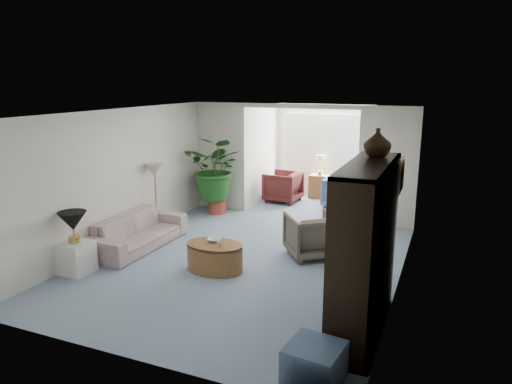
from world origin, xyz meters
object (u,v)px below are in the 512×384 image
at_px(sofa, 138,231).
at_px(sunroom_chair_blue, 342,193).
at_px(entertainment_cabinet, 365,250).
at_px(ottoman, 314,365).
at_px(sunroom_table, 320,186).
at_px(wingback_chair, 312,235).
at_px(coffee_bowl, 215,240).
at_px(plant_pot, 217,206).
at_px(sunroom_chair_maroon, 283,187).
at_px(end_table, 76,258).
at_px(side_table_dark, 355,239).
at_px(framed_picture, 401,177).
at_px(cabinet_urn, 377,143).
at_px(coffee_cup, 220,244).
at_px(coffee_table, 215,257).
at_px(floor_lamp, 154,170).

relative_size(sofa, sunroom_chair_blue, 2.58).
xyz_separation_m(entertainment_cabinet, ottoman, (-0.24, -1.25, -0.83)).
bearing_deg(sunroom_table, wingback_chair, -76.67).
bearing_deg(coffee_bowl, plant_pot, 116.77).
xyz_separation_m(plant_pot, sunroom_chair_maroon, (1.04, 1.60, 0.22)).
xyz_separation_m(coffee_bowl, sunroom_chair_blue, (1.07, 4.50, -0.11)).
distance_m(end_table, plant_pot, 3.97).
distance_m(side_table_dark, sunroom_table, 4.19).
xyz_separation_m(framed_picture, coffee_bowl, (-2.80, -0.23, -1.22)).
relative_size(end_table, coffee_bowl, 2.28).
distance_m(sunroom_chair_maroon, sunroom_table, 1.06).
bearing_deg(ottoman, end_table, 163.37).
height_order(cabinet_urn, sunroom_table, cabinet_urn).
distance_m(coffee_cup, ottoman, 3.01).
relative_size(cabinet_urn, sunroom_table, 0.58).
xyz_separation_m(framed_picture, side_table_dark, (-0.79, 1.19, -1.39)).
distance_m(side_table_dark, cabinet_urn, 2.83).
distance_m(framed_picture, plant_pot, 5.26).
xyz_separation_m(cabinet_urn, sunroom_chair_maroon, (-2.99, 5.06, -1.87)).
bearing_deg(sofa, coffee_cup, -104.13).
height_order(coffee_table, ottoman, coffee_table).
distance_m(entertainment_cabinet, cabinet_urn, 1.31).
bearing_deg(entertainment_cabinet, end_table, 179.66).
distance_m(coffee_table, coffee_bowl, 0.28).
xyz_separation_m(sofa, coffee_cup, (1.93, -0.51, 0.19)).
distance_m(sofa, plant_pot, 2.61).
xyz_separation_m(side_table_dark, sunroom_chair_blue, (-0.93, 3.08, 0.06)).
bearing_deg(plant_pot, cabinet_urn, -40.69).
xyz_separation_m(framed_picture, plant_pot, (-4.26, 2.68, -1.54)).
distance_m(side_table_dark, sunroom_chair_maroon, 3.93).
xyz_separation_m(framed_picture, entertainment_cabinet, (-0.23, -1.29, -0.66)).
bearing_deg(sunroom_chair_blue, ottoman, -165.50).
height_order(end_table, sunroom_table, sunroom_table).
relative_size(entertainment_cabinet, sunroom_table, 3.44).
distance_m(coffee_table, coffee_cup, 0.32).
bearing_deg(coffee_bowl, wingback_chair, 40.63).
distance_m(wingback_chair, cabinet_urn, 2.82).
height_order(wingback_chair, entertainment_cabinet, entertainment_cabinet).
distance_m(wingback_chair, ottoman, 3.58).
xyz_separation_m(coffee_cup, sunroom_table, (0.12, 5.45, -0.19)).
height_order(coffee_bowl, coffee_cup, coffee_cup).
relative_size(framed_picture, ottoman, 0.94).
relative_size(sofa, coffee_bowl, 9.37).
relative_size(wingback_chair, plant_pot, 2.08).
bearing_deg(coffee_cup, end_table, -158.62).
relative_size(floor_lamp, coffee_table, 0.38).
height_order(entertainment_cabinet, cabinet_urn, cabinet_urn).
distance_m(cabinet_urn, sunroom_chair_blue, 5.61).
height_order(coffee_bowl, side_table_dark, side_table_dark).
bearing_deg(coffee_bowl, sofa, 169.73).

